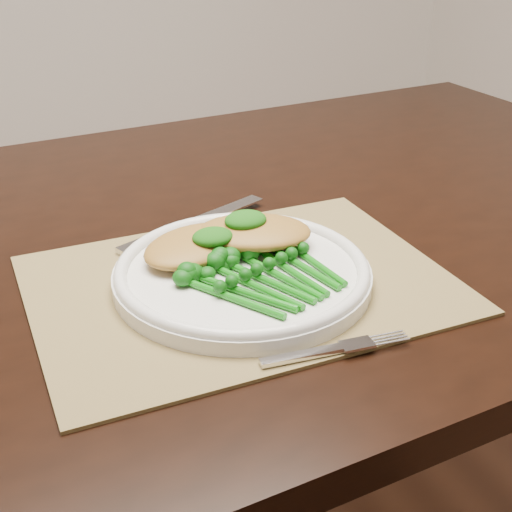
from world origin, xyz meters
name	(u,v)px	position (x,y,z in m)	size (l,w,h in m)	color
dining_table	(213,443)	(0.14, -0.11, 0.38)	(1.67, 1.03, 0.75)	black
placemat	(241,284)	(0.12, -0.28, 0.75)	(0.45, 0.33, 0.00)	olive
dinner_plate	(242,272)	(0.12, -0.28, 0.77)	(0.28, 0.28, 0.03)	white
knife	(180,228)	(0.10, -0.13, 0.76)	(0.22, 0.11, 0.01)	silver
fork	(345,347)	(0.17, -0.44, 0.76)	(0.15, 0.03, 0.00)	silver
chicken_fillet_left	(194,246)	(0.09, -0.23, 0.78)	(0.13, 0.09, 0.03)	#AD7C32
chicken_fillet_right	(254,232)	(0.16, -0.24, 0.79)	(0.13, 0.09, 0.03)	#AD7C32
pesto_dollop_left	(213,237)	(0.10, -0.24, 0.80)	(0.05, 0.04, 0.02)	#0D4509
pesto_dollop_right	(246,220)	(0.15, -0.23, 0.81)	(0.05, 0.04, 0.02)	#0D4509
broccolini_bundle	(275,279)	(0.15, -0.32, 0.77)	(0.18, 0.20, 0.04)	#0F680D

